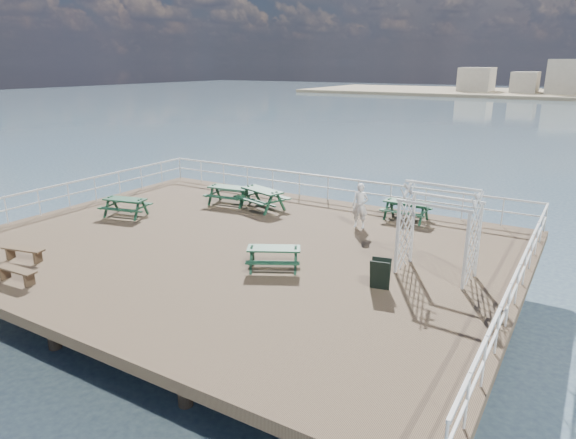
# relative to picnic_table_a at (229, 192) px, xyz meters

# --- Properties ---
(ground) EXTENTS (18.00, 14.00, 0.30)m
(ground) POSITION_rel_picnic_table_a_xyz_m (3.33, -3.97, -0.71)
(ground) COLOR brown
(ground) RESTS_ON ground
(railing) EXTENTS (17.77, 13.76, 1.10)m
(railing) POSITION_rel_picnic_table_a_xyz_m (3.26, -1.40, 0.31)
(railing) COLOR silver
(railing) RESTS_ON ground
(picnic_table_a) EXTENTS (2.00, 1.70, 0.88)m
(picnic_table_a) POSITION_rel_picnic_table_a_xyz_m (0.00, 0.00, 0.00)
(picnic_table_a) COLOR #143823
(picnic_table_a) RESTS_ON ground
(picnic_table_b) EXTENTS (2.34, 2.09, 0.95)m
(picnic_table_b) POSITION_rel_picnic_table_a_xyz_m (1.63, 0.13, 0.05)
(picnic_table_b) COLOR #143823
(picnic_table_b) RESTS_ON ground
(picnic_table_c) EXTENTS (1.74, 1.41, 0.83)m
(picnic_table_c) POSITION_rel_picnic_table_a_xyz_m (7.35, 1.73, -0.03)
(picnic_table_c) COLOR #143823
(picnic_table_c) RESTS_ON ground
(picnic_table_d) EXTENTS (1.95, 1.70, 0.82)m
(picnic_table_d) POSITION_rel_picnic_table_a_xyz_m (-2.46, -3.61, -0.04)
(picnic_table_d) COLOR #143823
(picnic_table_d) RESTS_ON ground
(picnic_table_e) EXTENTS (1.98, 1.86, 0.76)m
(picnic_table_e) POSITION_rel_picnic_table_a_xyz_m (5.64, -5.20, -0.08)
(picnic_table_e) COLOR #143823
(picnic_table_e) RESTS_ON ground
(flat_bench_near) EXTENTS (1.43, 0.42, 0.41)m
(flat_bench_near) POSITION_rel_picnic_table_a_xyz_m (-0.01, -9.77, -0.26)
(flat_bench_near) COLOR brown
(flat_bench_near) RESTS_ON ground
(flat_bench_far) EXTENTS (1.48, 0.65, 0.41)m
(flat_bench_far) POSITION_rel_picnic_table_a_xyz_m (-1.38, -8.68, -0.26)
(flat_bench_far) COLOR brown
(flat_bench_far) RESTS_ON ground
(trellis_arbor) EXTENTS (2.24, 1.32, 2.68)m
(trellis_arbor) POSITION_rel_picnic_table_a_xyz_m (9.87, -3.11, 0.63)
(trellis_arbor) COLOR silver
(trellis_arbor) RESTS_ON ground
(sandwich_board) EXTENTS (0.60, 0.49, 0.87)m
(sandwich_board) POSITION_rel_picnic_table_a_xyz_m (8.88, -4.91, -0.14)
(sandwich_board) COLOR black
(sandwich_board) RESTS_ON ground
(person) EXTENTS (0.65, 0.46, 1.68)m
(person) POSITION_rel_picnic_table_a_xyz_m (6.19, -0.11, 0.27)
(person) COLOR white
(person) RESTS_ON ground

